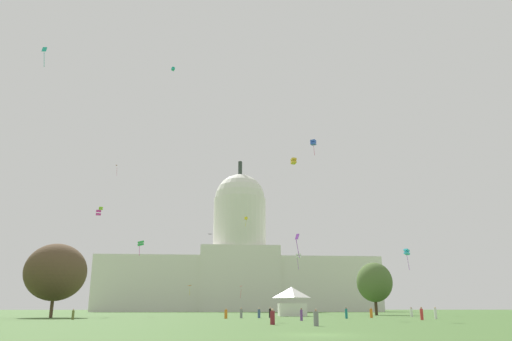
{
  "coord_description": "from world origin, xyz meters",
  "views": [
    {
      "loc": [
        -6.5,
        -31.01,
        1.59
      ],
      "look_at": [
        2.22,
        71.82,
        30.75
      ],
      "focal_mm": 34.17,
      "sensor_mm": 36.0,
      "label": 1
    }
  ],
  "objects_px": {
    "person_purple_front_right": "(301,315)",
    "kite_cyan_low": "(407,252)",
    "person_black_mid_left": "(270,313)",
    "kite_turquoise_high_b": "(44,52)",
    "kite_turquoise_high": "(173,69)",
    "person_white_mid_right": "(411,312)",
    "person_grey_lawn_far_right": "(241,313)",
    "person_grey_near_tree_east": "(316,319)",
    "kite_pink_high": "(118,167)",
    "person_teal_front_left": "(346,313)",
    "kite_gold_mid": "(294,161)",
    "person_denim_back_center": "(259,313)",
    "person_orange_back_right": "(226,314)",
    "tree_east_mid": "(374,282)",
    "kite_violet_low": "(297,240)",
    "kite_magenta_mid": "(98,213)",
    "person_red_front_center": "(422,314)",
    "kite_orange_low": "(190,287)",
    "person_orange_edge_west": "(371,313)",
    "kite_yellow_mid": "(246,218)",
    "capitol_building": "(239,266)",
    "kite_blue_mid": "(313,143)",
    "kite_red_low": "(240,288)",
    "kite_black_mid": "(210,236)",
    "kite_lime_mid": "(101,208)",
    "person_olive_aisle_center": "(73,315)",
    "kite_green_low": "(141,243)",
    "kite_white_low": "(298,256)",
    "event_tent": "(292,301)",
    "tree_west_far": "(56,272)",
    "person_maroon_near_tree_west": "(272,317)"
  },
  "relations": [
    {
      "from": "kite_blue_mid",
      "to": "kite_green_low",
      "type": "xyz_separation_m",
      "value": [
        -31.18,
        20.16,
        -15.12
      ]
    },
    {
      "from": "kite_pink_high",
      "to": "kite_turquoise_high_b",
      "type": "height_order",
      "value": "kite_pink_high"
    },
    {
      "from": "person_grey_lawn_far_right",
      "to": "kite_gold_mid",
      "type": "height_order",
      "value": "kite_gold_mid"
    },
    {
      "from": "tree_west_far",
      "to": "kite_green_low",
      "type": "relative_size",
      "value": 4.42
    },
    {
      "from": "person_olive_aisle_center",
      "to": "kite_black_mid",
      "type": "distance_m",
      "value": 100.73
    },
    {
      "from": "person_maroon_near_tree_west",
      "to": "kite_orange_low",
      "type": "bearing_deg",
      "value": 173.7
    },
    {
      "from": "kite_red_low",
      "to": "kite_turquoise_high_b",
      "type": "distance_m",
      "value": 127.85
    },
    {
      "from": "kite_black_mid",
      "to": "kite_lime_mid",
      "type": "bearing_deg",
      "value": 65.18
    },
    {
      "from": "person_teal_front_left",
      "to": "person_grey_lawn_far_right",
      "type": "bearing_deg",
      "value": -37.3
    },
    {
      "from": "kite_blue_mid",
      "to": "kite_red_low",
      "type": "bearing_deg",
      "value": 124.93
    },
    {
      "from": "person_denim_back_center",
      "to": "kite_white_low",
      "type": "distance_m",
      "value": 60.49
    },
    {
      "from": "person_denim_back_center",
      "to": "kite_magenta_mid",
      "type": "distance_m",
      "value": 40.84
    },
    {
      "from": "person_teal_front_left",
      "to": "kite_gold_mid",
      "type": "bearing_deg",
      "value": -58.95
    },
    {
      "from": "kite_turquoise_high_b",
      "to": "person_purple_front_right",
      "type": "bearing_deg",
      "value": -129.9
    },
    {
      "from": "kite_turquoise_high_b",
      "to": "person_teal_front_left",
      "type": "bearing_deg",
      "value": -113.61
    },
    {
      "from": "capitol_building",
      "to": "kite_magenta_mid",
      "type": "relative_size",
      "value": 96.9
    },
    {
      "from": "kite_violet_low",
      "to": "kite_yellow_mid",
      "type": "relative_size",
      "value": 1.02
    },
    {
      "from": "person_red_front_center",
      "to": "kite_orange_low",
      "type": "relative_size",
      "value": 0.58
    },
    {
      "from": "event_tent",
      "to": "kite_gold_mid",
      "type": "xyz_separation_m",
      "value": [
        -2.03,
        -18.06,
        23.71
      ]
    },
    {
      "from": "person_grey_near_tree_east",
      "to": "kite_pink_high",
      "type": "relative_size",
      "value": 0.46
    },
    {
      "from": "tree_east_mid",
      "to": "kite_violet_low",
      "type": "bearing_deg",
      "value": -119.24
    },
    {
      "from": "person_red_front_center",
      "to": "kite_red_low",
      "type": "bearing_deg",
      "value": -74.25
    },
    {
      "from": "capitol_building",
      "to": "person_denim_back_center",
      "type": "relative_size",
      "value": 74.7
    },
    {
      "from": "tree_west_far",
      "to": "kite_lime_mid",
      "type": "bearing_deg",
      "value": 86.02
    },
    {
      "from": "person_orange_edge_west",
      "to": "kite_turquoise_high_b",
      "type": "height_order",
      "value": "kite_turquoise_high_b"
    },
    {
      "from": "kite_cyan_low",
      "to": "kite_lime_mid",
      "type": "height_order",
      "value": "kite_lime_mid"
    },
    {
      "from": "person_black_mid_left",
      "to": "kite_turquoise_high_b",
      "type": "height_order",
      "value": "kite_turquoise_high_b"
    },
    {
      "from": "person_black_mid_left",
      "to": "person_white_mid_right",
      "type": "distance_m",
      "value": 27.7
    },
    {
      "from": "kite_yellow_mid",
      "to": "kite_turquoise_high_b",
      "type": "distance_m",
      "value": 91.88
    },
    {
      "from": "person_olive_aisle_center",
      "to": "kite_turquoise_high_b",
      "type": "distance_m",
      "value": 43.02
    },
    {
      "from": "kite_turquoise_high",
      "to": "person_white_mid_right",
      "type": "bearing_deg",
      "value": 130.12
    },
    {
      "from": "kite_white_low",
      "to": "kite_turquoise_high_b",
      "type": "relative_size",
      "value": 1.16
    },
    {
      "from": "person_purple_front_right",
      "to": "kite_cyan_low",
      "type": "height_order",
      "value": "kite_cyan_low"
    },
    {
      "from": "person_orange_edge_west",
      "to": "kite_turquoise_high_b",
      "type": "distance_m",
      "value": 69.28
    },
    {
      "from": "person_denim_back_center",
      "to": "person_orange_back_right",
      "type": "relative_size",
      "value": 1.04
    },
    {
      "from": "kite_cyan_low",
      "to": "person_grey_lawn_far_right",
      "type": "bearing_deg",
      "value": 93.47
    },
    {
      "from": "person_orange_edge_west",
      "to": "person_denim_back_center",
      "type": "bearing_deg",
      "value": -173.32
    },
    {
      "from": "event_tent",
      "to": "kite_magenta_mid",
      "type": "bearing_deg",
      "value": -176.54
    },
    {
      "from": "person_white_mid_right",
      "to": "kite_yellow_mid",
      "type": "height_order",
      "value": "kite_yellow_mid"
    },
    {
      "from": "tree_west_far",
      "to": "event_tent",
      "type": "bearing_deg",
      "value": 15.43
    },
    {
      "from": "kite_magenta_mid",
      "to": "person_orange_back_right",
      "type": "bearing_deg",
      "value": 124.53
    },
    {
      "from": "kite_white_low",
      "to": "kite_yellow_mid",
      "type": "xyz_separation_m",
      "value": [
        -13.62,
        19.93,
        14.15
      ]
    },
    {
      "from": "kite_orange_low",
      "to": "person_orange_back_right",
      "type": "bearing_deg",
      "value": 124.13
    },
    {
      "from": "person_grey_lawn_far_right",
      "to": "kite_white_low",
      "type": "xyz_separation_m",
      "value": [
        19.19,
        56.66,
        14.96
      ]
    },
    {
      "from": "kite_turquoise_high",
      "to": "kite_red_low",
      "type": "height_order",
      "value": "kite_turquoise_high"
    },
    {
      "from": "kite_turquoise_high",
      "to": "kite_magenta_mid",
      "type": "xyz_separation_m",
      "value": [
        -13.0,
        -4.49,
        -35.09
      ]
    },
    {
      "from": "person_white_mid_right",
      "to": "kite_black_mid",
      "type": "height_order",
      "value": "kite_black_mid"
    },
    {
      "from": "kite_turquoise_high",
      "to": "person_grey_near_tree_east",
      "type": "bearing_deg",
      "value": 75.8
    },
    {
      "from": "person_teal_front_left",
      "to": "kite_lime_mid",
      "type": "height_order",
      "value": "kite_lime_mid"
    },
    {
      "from": "tree_east_mid",
      "to": "person_orange_edge_west",
      "type": "relative_size",
      "value": 6.97
    }
  ]
}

